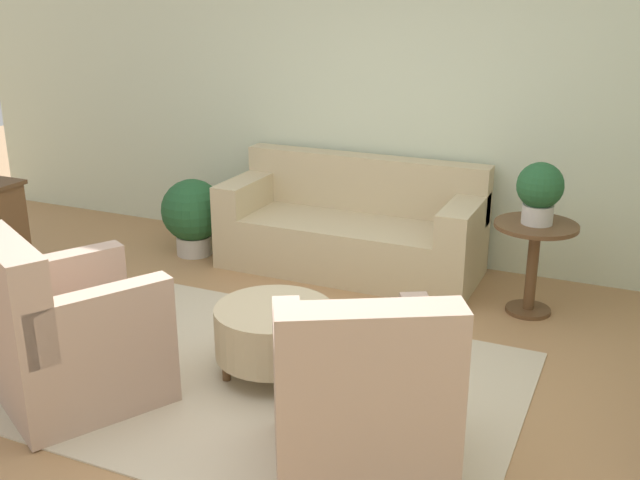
{
  "coord_description": "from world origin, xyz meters",
  "views": [
    {
      "loc": [
        1.96,
        -3.46,
        2.27
      ],
      "look_at": [
        0.15,
        0.55,
        0.75
      ],
      "focal_mm": 42.0,
      "sensor_mm": 36.0,
      "label": 1
    }
  ],
  "objects_px": {
    "couch": "(352,230)",
    "armchair_right": "(360,408)",
    "armchair_left": "(68,338)",
    "ottoman_table": "(274,331)",
    "potted_plant_on_side_table": "(540,190)",
    "potted_plant_floor": "(193,214)",
    "side_table": "(534,252)"
  },
  "relations": [
    {
      "from": "couch",
      "to": "potted_plant_floor",
      "type": "xyz_separation_m",
      "value": [
        -1.39,
        -0.25,
        0.04
      ]
    },
    {
      "from": "couch",
      "to": "ottoman_table",
      "type": "height_order",
      "value": "couch"
    },
    {
      "from": "couch",
      "to": "potted_plant_on_side_table",
      "type": "bearing_deg",
      "value": -11.34
    },
    {
      "from": "couch",
      "to": "side_table",
      "type": "distance_m",
      "value": 1.54
    },
    {
      "from": "ottoman_table",
      "to": "potted_plant_on_side_table",
      "type": "relative_size",
      "value": 1.65
    },
    {
      "from": "potted_plant_on_side_table",
      "to": "ottoman_table",
      "type": "bearing_deg",
      "value": -129.26
    },
    {
      "from": "ottoman_table",
      "to": "potted_plant_on_side_table",
      "type": "xyz_separation_m",
      "value": [
        1.27,
        1.55,
        0.64
      ]
    },
    {
      "from": "armchair_left",
      "to": "potted_plant_floor",
      "type": "bearing_deg",
      "value": 107.05
    },
    {
      "from": "couch",
      "to": "ottoman_table",
      "type": "xyz_separation_m",
      "value": [
        0.24,
        -1.85,
        -0.05
      ]
    },
    {
      "from": "armchair_left",
      "to": "ottoman_table",
      "type": "xyz_separation_m",
      "value": [
        0.91,
        0.75,
        -0.1
      ]
    },
    {
      "from": "armchair_right",
      "to": "armchair_left",
      "type": "bearing_deg",
      "value": 180.0
    },
    {
      "from": "potted_plant_floor",
      "to": "armchair_right",
      "type": "bearing_deg",
      "value": -43.45
    },
    {
      "from": "potted_plant_on_side_table",
      "to": "armchair_left",
      "type": "bearing_deg",
      "value": -133.41
    },
    {
      "from": "couch",
      "to": "armchair_left",
      "type": "bearing_deg",
      "value": -104.44
    },
    {
      "from": "potted_plant_floor",
      "to": "couch",
      "type": "bearing_deg",
      "value": 10.4
    },
    {
      "from": "armchair_left",
      "to": "ottoman_table",
      "type": "height_order",
      "value": "armchair_left"
    },
    {
      "from": "armchair_left",
      "to": "side_table",
      "type": "xyz_separation_m",
      "value": [
        2.17,
        2.3,
        0.08
      ]
    },
    {
      "from": "potted_plant_on_side_table",
      "to": "potted_plant_floor",
      "type": "distance_m",
      "value": 2.94
    },
    {
      "from": "couch",
      "to": "ottoman_table",
      "type": "relative_size",
      "value": 2.95
    },
    {
      "from": "potted_plant_floor",
      "to": "armchair_left",
      "type": "bearing_deg",
      "value": -72.95
    },
    {
      "from": "armchair_left",
      "to": "ottoman_table",
      "type": "distance_m",
      "value": 1.18
    },
    {
      "from": "armchair_left",
      "to": "potted_plant_floor",
      "type": "xyz_separation_m",
      "value": [
        -0.72,
        2.34,
        -0.01
      ]
    },
    {
      "from": "armchair_right",
      "to": "side_table",
      "type": "height_order",
      "value": "armchair_right"
    },
    {
      "from": "couch",
      "to": "potted_plant_on_side_table",
      "type": "relative_size",
      "value": 4.86
    },
    {
      "from": "couch",
      "to": "armchair_right",
      "type": "xyz_separation_m",
      "value": [
        1.09,
        -2.6,
        0.05
      ]
    },
    {
      "from": "ottoman_table",
      "to": "potted_plant_floor",
      "type": "height_order",
      "value": "potted_plant_floor"
    },
    {
      "from": "ottoman_table",
      "to": "side_table",
      "type": "relative_size",
      "value": 1.06
    },
    {
      "from": "ottoman_table",
      "to": "armchair_right",
      "type": "bearing_deg",
      "value": -41.43
    },
    {
      "from": "ottoman_table",
      "to": "side_table",
      "type": "distance_m",
      "value": 2.01
    },
    {
      "from": "armchair_right",
      "to": "ottoman_table",
      "type": "bearing_deg",
      "value": 138.57
    },
    {
      "from": "armchair_right",
      "to": "couch",
      "type": "bearing_deg",
      "value": 112.68
    },
    {
      "from": "potted_plant_on_side_table",
      "to": "side_table",
      "type": "bearing_deg",
      "value": 90.0
    }
  ]
}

